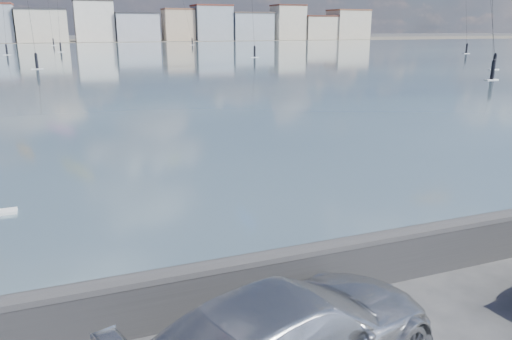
# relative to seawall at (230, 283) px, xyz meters

# --- Properties ---
(bay_water) EXTENTS (500.00, 177.00, 0.00)m
(bay_water) POSITION_rel_seawall_xyz_m (0.00, 88.80, -0.58)
(bay_water) COLOR #3A4D61
(bay_water) RESTS_ON ground
(far_shore_strip) EXTENTS (500.00, 60.00, 0.00)m
(far_shore_strip) POSITION_rel_seawall_xyz_m (0.00, 197.30, -0.57)
(far_shore_strip) COLOR #4C473D
(far_shore_strip) RESTS_ON ground
(seawall) EXTENTS (400.00, 0.36, 1.08)m
(seawall) POSITION_rel_seawall_xyz_m (0.00, 0.00, 0.00)
(seawall) COLOR #28282B
(seawall) RESTS_ON ground
(far_buildings) EXTENTS (240.79, 13.26, 14.60)m
(far_buildings) POSITION_rel_seawall_xyz_m (1.31, 183.30, 5.44)
(far_buildings) COLOR silver
(far_buildings) RESTS_ON ground
(car_silver) EXTENTS (5.39, 3.47, 1.45)m
(car_silver) POSITION_rel_seawall_xyz_m (0.24, -1.99, 0.15)
(car_silver) COLOR #B4B7BC
(car_silver) RESTS_ON ground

